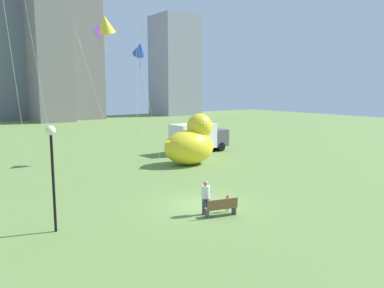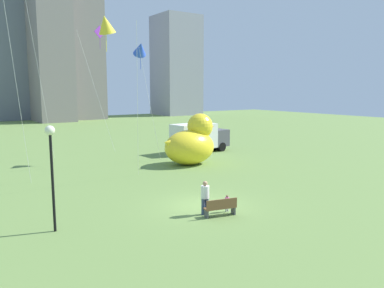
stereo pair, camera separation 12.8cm
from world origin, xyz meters
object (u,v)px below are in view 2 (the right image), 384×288
Objects in this scene: kite_blue at (140,49)px; lamppost at (51,155)px; person_adult at (205,196)px; giant_inflatable_duck at (191,143)px; park_bench at (221,207)px; box_truck at (199,138)px; kite_purple at (99,38)px; kite_yellow at (106,25)px; person_child at (227,203)px.

lamppost is at bearing -130.03° from kite_blue.
person_adult is 0.34× the size of giant_inflatable_duck.
box_truck is at bearing 57.75° from park_bench.
lamppost reaches higher than box_truck.
box_truck is (17.55, 13.74, -1.96)m from lamppost.
park_bench is 0.36× the size of lamppost.
kite_yellow is (-5.01, -14.18, -1.09)m from kite_purple.
kite_blue is (10.92, 13.00, 6.15)m from lamppost.
kite_blue reaches higher than park_bench.
kite_purple is at bearing 82.12° from park_bench.
lamppost is (-7.26, 2.57, 2.93)m from park_bench.
kite_purple is (10.57, 21.36, 7.94)m from lamppost.
kite_purple is 1.21× the size of kite_blue.
park_bench is 0.99× the size of person_adult.
kite_yellow reaches higher than park_bench.
kite_purple is 8.56m from kite_blue.
kite_purple is at bearing 83.70° from person_child.
kite_blue reaches higher than giant_inflatable_duck.
kite_purple is (-6.98, 7.62, 9.90)m from box_truck.
lamppost is (-6.80, 1.89, 2.47)m from person_adult.
kite_yellow is (-11.99, -6.56, 8.82)m from box_truck.
kite_purple is 1.14× the size of kite_yellow.
giant_inflatable_duck is 0.49× the size of kite_blue.
person_adult is 0.28× the size of box_truck.
person_child is at bearing -121.02° from box_truck.
box_truck is 0.59× the size of kite_blue.
park_bench is 8.24m from lamppost.
box_truck is 14.31m from kite_purple.
kite_yellow reaches higher than lamppost.
person_child is at bearing -100.98° from kite_blue.
kite_yellow is at bearing 52.26° from lamppost.
person_child is 0.07× the size of kite_purple.
kite_purple is at bearing 70.54° from kite_yellow.
box_truck is (10.75, 15.63, 0.50)m from person_adult.
kite_yellow reaches higher than giant_inflatable_duck.
kite_blue is (4.12, 14.89, 8.61)m from person_adult.
kite_blue is (2.95, 15.18, 9.07)m from person_child.
person_adult is 25.75m from kite_purple.
kite_yellow is at bearing 104.43° from person_child.
park_bench is 13.32m from giant_inflatable_duck.
park_bench is 0.81m from person_child.
person_adult is at bearing -99.22° from kite_purple.
park_bench is 19.31m from box_truck.
lamppost reaches higher than park_bench.
person_child is (0.71, 0.38, 0.01)m from park_bench.
kite_yellow is at bearing 97.76° from person_adult.
person_adult is at bearing -105.47° from kite_blue.
box_truck is at bearing 28.67° from kite_yellow.
box_truck is at bearing -47.53° from kite_purple.
kite_blue is 7.94m from kite_yellow.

